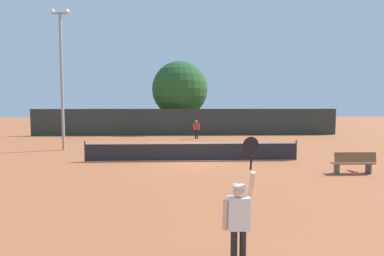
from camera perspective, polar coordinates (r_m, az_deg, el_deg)
The scene contains 12 objects.
ground_plane at distance 17.29m, azimuth -0.01°, elevation -5.77°, with size 120.00×120.00×0.00m, color #9E5633.
tennis_net at distance 17.21m, azimuth -0.01°, elevation -4.08°, with size 11.23×0.08×1.07m.
perimeter_fence at distance 31.39m, azimuth -1.07°, elevation 1.05°, with size 29.42×0.12×2.54m, color #2D332D.
player_serving at distance 6.00m, azimuth 8.26°, elevation -14.76°, with size 0.68×0.38×2.42m.
player_receiving at distance 28.15m, azimuth 0.79°, elevation 0.05°, with size 0.57×0.23×1.57m.
tennis_ball at distance 15.74m, azimuth 4.61°, elevation -6.65°, with size 0.07×0.07×0.07m, color #CCE033.
spare_racket at distance 16.32m, azimuth 26.08°, elevation -6.73°, with size 0.28×0.52×0.04m.
courtside_bench at distance 15.68m, azimuth 26.42°, elevation -5.46°, with size 1.80×0.44×0.95m.
light_pole at distance 22.83m, azimuth -21.86°, elevation 9.16°, with size 1.18×0.28×9.02m.
large_tree at distance 34.65m, azimuth -2.13°, elevation 6.78°, with size 5.89×5.89×7.51m.
parked_car_near at distance 39.54m, azimuth 8.32°, elevation 0.94°, with size 2.21×4.33×1.69m.
parked_car_mid at distance 39.46m, azimuth 12.96°, elevation 0.87°, with size 2.48×4.43×1.69m.
Camera 1 is at (-0.69, -17.02, 2.99)m, focal length 30.47 mm.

